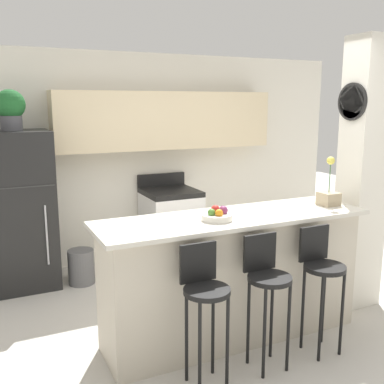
% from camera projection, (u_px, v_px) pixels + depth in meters
% --- Properties ---
extents(ground_plane, '(14.00, 14.00, 0.00)m').
position_uv_depth(ground_plane, '(232.00, 335.00, 3.84)').
color(ground_plane, beige).
extents(wall_back, '(5.60, 0.38, 2.55)m').
position_uv_depth(wall_back, '(151.00, 142.00, 5.57)').
color(wall_back, silver).
rests_on(wall_back, ground_plane).
extents(pillar_right, '(0.38, 0.34, 2.55)m').
position_uv_depth(pillar_right, '(362.00, 175.00, 4.26)').
color(pillar_right, silver).
rests_on(pillar_right, ground_plane).
extents(counter_bar, '(2.28, 0.67, 1.05)m').
position_uv_depth(counter_bar, '(233.00, 276.00, 3.74)').
color(counter_bar, beige).
rests_on(counter_bar, ground_plane).
extents(refrigerator, '(0.73, 0.68, 1.67)m').
position_uv_depth(refrigerator, '(18.00, 210.00, 4.74)').
color(refrigerator, black).
rests_on(refrigerator, ground_plane).
extents(stove_range, '(0.63, 0.66, 1.07)m').
position_uv_depth(stove_range, '(171.00, 225.00, 5.56)').
color(stove_range, white).
rests_on(stove_range, ground_plane).
extents(bar_stool_left, '(0.32, 0.32, 1.00)m').
position_uv_depth(bar_stool_left, '(205.00, 294.00, 3.07)').
color(bar_stool_left, black).
rests_on(bar_stool_left, ground_plane).
extents(bar_stool_mid, '(0.32, 0.32, 1.00)m').
position_uv_depth(bar_stool_mid, '(267.00, 282.00, 3.28)').
color(bar_stool_mid, black).
rests_on(bar_stool_mid, ground_plane).
extents(bar_stool_right, '(0.32, 0.32, 1.00)m').
position_uv_depth(bar_stool_right, '(321.00, 271.00, 3.50)').
color(bar_stool_right, black).
rests_on(bar_stool_right, ground_plane).
extents(potted_plant_on_fridge, '(0.30, 0.30, 0.41)m').
position_uv_depth(potted_plant_on_fridge, '(10.00, 108.00, 4.53)').
color(potted_plant_on_fridge, '#4C4C51').
rests_on(potted_plant_on_fridge, refrigerator).
extents(orchid_vase, '(0.16, 0.16, 0.43)m').
position_uv_depth(orchid_vase, '(329.00, 195.00, 3.99)').
color(orchid_vase, tan).
rests_on(orchid_vase, counter_bar).
extents(fruit_bowl, '(0.24, 0.24, 0.11)m').
position_uv_depth(fruit_bowl, '(217.00, 215.00, 3.48)').
color(fruit_bowl, silver).
rests_on(fruit_bowl, counter_bar).
extents(trash_bin, '(0.28, 0.28, 0.38)m').
position_uv_depth(trash_bin, '(81.00, 267.00, 4.91)').
color(trash_bin, '#59595B').
rests_on(trash_bin, ground_plane).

